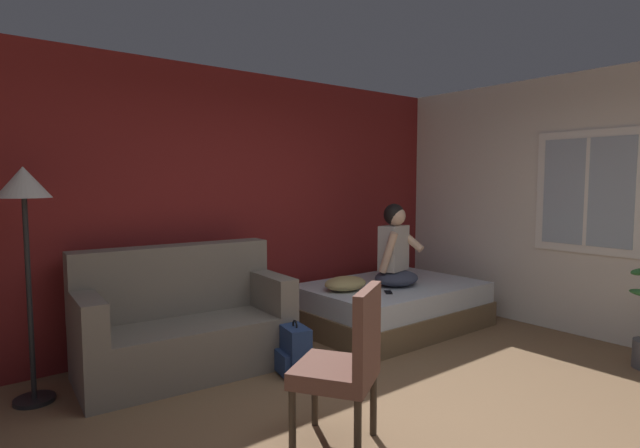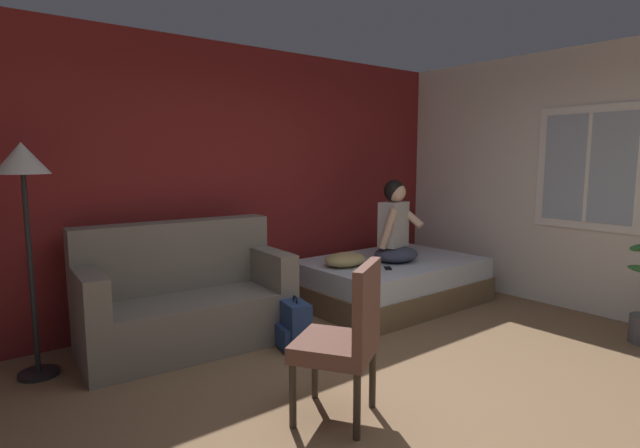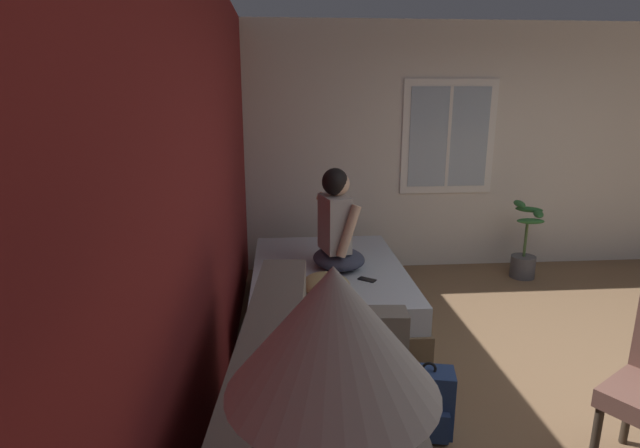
% 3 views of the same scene
% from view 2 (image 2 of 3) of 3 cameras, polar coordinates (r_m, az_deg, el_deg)
% --- Properties ---
extents(ground_plane, '(40.00, 40.00, 0.00)m').
position_cam_2_polar(ground_plane, '(3.36, 11.93, -20.86)').
color(ground_plane, brown).
extents(wall_back_accent, '(10.88, 0.16, 2.70)m').
position_cam_2_polar(wall_back_accent, '(5.13, -11.77, 4.76)').
color(wall_back_accent, maroon).
rests_on(wall_back_accent, ground).
extents(wall_side_with_window, '(0.19, 6.67, 2.70)m').
position_cam_2_polar(wall_side_with_window, '(5.64, 32.29, 4.01)').
color(wall_side_with_window, silver).
rests_on(wall_side_with_window, ground).
extents(bed, '(1.93, 1.35, 0.48)m').
position_cam_2_polar(bed, '(5.58, 8.12, -6.51)').
color(bed, brown).
rests_on(bed, ground).
extents(couch, '(1.76, 0.95, 1.04)m').
position_cam_2_polar(couch, '(4.44, -15.19, -8.34)').
color(couch, slate).
rests_on(couch, ground).
extents(side_chair, '(0.64, 0.64, 0.98)m').
position_cam_2_polar(side_chair, '(3.07, 2.95, -12.62)').
color(side_chair, '#382D23').
rests_on(side_chair, ground).
extents(person_seated, '(0.61, 0.55, 0.88)m').
position_cam_2_polar(person_seated, '(5.39, 8.58, -0.51)').
color(person_seated, '#383D51').
rests_on(person_seated, bed).
extents(backpack, '(0.28, 0.33, 0.46)m').
position_cam_2_polar(backpack, '(4.25, -2.97, -11.61)').
color(backpack, navy).
rests_on(backpack, ground).
extents(throw_pillow, '(0.51, 0.40, 0.14)m').
position_cam_2_polar(throw_pillow, '(5.14, 2.91, -4.07)').
color(throw_pillow, tan).
rests_on(throw_pillow, bed).
extents(cell_phone, '(0.14, 0.16, 0.01)m').
position_cam_2_polar(cell_phone, '(5.08, 7.76, -5.02)').
color(cell_phone, black).
rests_on(cell_phone, bed).
extents(floor_lamp, '(0.36, 0.36, 1.70)m').
position_cam_2_polar(floor_lamp, '(4.06, -30.77, 4.22)').
color(floor_lamp, black).
rests_on(floor_lamp, ground).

